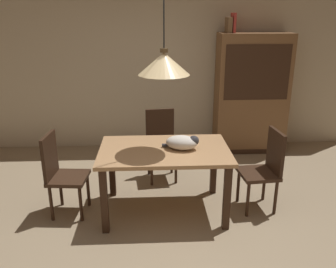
{
  "coord_description": "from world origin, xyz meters",
  "views": [
    {
      "loc": [
        -0.22,
        -3.03,
        2.16
      ],
      "look_at": [
        -0.03,
        0.7,
        0.85
      ],
      "focal_mm": 37.77,
      "sensor_mm": 36.0,
      "label": 1
    }
  ],
  "objects_px": {
    "pendant_lamp": "(164,63)",
    "book_brown_thick": "(229,25)",
    "book_red_tall": "(233,23)",
    "chair_far_back": "(161,141)",
    "chair_right_side": "(265,167)",
    "hutch_bookcase": "(251,96)",
    "dining_table": "(164,158)",
    "chair_left_side": "(61,171)",
    "cat_sleeping": "(183,142)"
  },
  "relations": [
    {
      "from": "chair_far_back",
      "to": "pendant_lamp",
      "type": "distance_m",
      "value": 1.45
    },
    {
      "from": "pendant_lamp",
      "to": "book_brown_thick",
      "type": "xyz_separation_m",
      "value": [
        1.02,
        1.82,
        0.3
      ]
    },
    {
      "from": "book_red_tall",
      "to": "pendant_lamp",
      "type": "bearing_deg",
      "value": -120.92
    },
    {
      "from": "hutch_bookcase",
      "to": "book_red_tall",
      "type": "relative_size",
      "value": 6.61
    },
    {
      "from": "chair_right_side",
      "to": "chair_far_back",
      "type": "relative_size",
      "value": 1.0
    },
    {
      "from": "pendant_lamp",
      "to": "book_red_tall",
      "type": "bearing_deg",
      "value": 59.08
    },
    {
      "from": "chair_left_side",
      "to": "hutch_bookcase",
      "type": "bearing_deg",
      "value": 35.17
    },
    {
      "from": "book_brown_thick",
      "to": "book_red_tall",
      "type": "distance_m",
      "value": 0.07
    },
    {
      "from": "hutch_bookcase",
      "to": "book_red_tall",
      "type": "xyz_separation_m",
      "value": [
        -0.35,
        0.0,
        1.1
      ]
    },
    {
      "from": "chair_left_side",
      "to": "chair_right_side",
      "type": "distance_m",
      "value": 2.26
    },
    {
      "from": "chair_left_side",
      "to": "hutch_bookcase",
      "type": "distance_m",
      "value": 3.16
    },
    {
      "from": "pendant_lamp",
      "to": "hutch_bookcase",
      "type": "distance_m",
      "value": 2.44
    },
    {
      "from": "cat_sleeping",
      "to": "book_red_tall",
      "type": "xyz_separation_m",
      "value": [
        0.89,
        1.83,
        1.16
      ]
    },
    {
      "from": "chair_left_side",
      "to": "hutch_bookcase",
      "type": "height_order",
      "value": "hutch_bookcase"
    },
    {
      "from": "chair_left_side",
      "to": "book_brown_thick",
      "type": "height_order",
      "value": "book_brown_thick"
    },
    {
      "from": "pendant_lamp",
      "to": "book_brown_thick",
      "type": "relative_size",
      "value": 5.42
    },
    {
      "from": "dining_table",
      "to": "hutch_bookcase",
      "type": "bearing_deg",
      "value": 51.6
    },
    {
      "from": "cat_sleeping",
      "to": "hutch_bookcase",
      "type": "distance_m",
      "value": 2.21
    },
    {
      "from": "chair_far_back",
      "to": "book_red_tall",
      "type": "height_order",
      "value": "book_red_tall"
    },
    {
      "from": "hutch_bookcase",
      "to": "cat_sleeping",
      "type": "bearing_deg",
      "value": -124.21
    },
    {
      "from": "chair_left_side",
      "to": "book_brown_thick",
      "type": "relative_size",
      "value": 3.88
    },
    {
      "from": "chair_left_side",
      "to": "pendant_lamp",
      "type": "height_order",
      "value": "pendant_lamp"
    },
    {
      "from": "chair_far_back",
      "to": "cat_sleeping",
      "type": "height_order",
      "value": "chair_far_back"
    },
    {
      "from": "chair_right_side",
      "to": "book_red_tall",
      "type": "distance_m",
      "value": 2.34
    },
    {
      "from": "chair_right_side",
      "to": "pendant_lamp",
      "type": "height_order",
      "value": "pendant_lamp"
    },
    {
      "from": "cat_sleeping",
      "to": "book_red_tall",
      "type": "height_order",
      "value": "book_red_tall"
    },
    {
      "from": "chair_right_side",
      "to": "hutch_bookcase",
      "type": "xyz_separation_m",
      "value": [
        0.31,
        1.81,
        0.38
      ]
    },
    {
      "from": "chair_right_side",
      "to": "cat_sleeping",
      "type": "xyz_separation_m",
      "value": [
        -0.93,
        -0.02,
        0.32
      ]
    },
    {
      "from": "dining_table",
      "to": "hutch_bookcase",
      "type": "relative_size",
      "value": 0.76
    },
    {
      "from": "chair_left_side",
      "to": "hutch_bookcase",
      "type": "xyz_separation_m",
      "value": [
        2.57,
        1.81,
        0.38
      ]
    },
    {
      "from": "dining_table",
      "to": "chair_left_side",
      "type": "relative_size",
      "value": 1.51
    },
    {
      "from": "chair_left_side",
      "to": "chair_far_back",
      "type": "relative_size",
      "value": 1.0
    },
    {
      "from": "dining_table",
      "to": "chair_left_side",
      "type": "height_order",
      "value": "chair_left_side"
    },
    {
      "from": "book_brown_thick",
      "to": "chair_right_side",
      "type": "bearing_deg",
      "value": -86.62
    },
    {
      "from": "chair_right_side",
      "to": "cat_sleeping",
      "type": "distance_m",
      "value": 0.98
    },
    {
      "from": "pendant_lamp",
      "to": "book_brown_thick",
      "type": "height_order",
      "value": "pendant_lamp"
    },
    {
      "from": "pendant_lamp",
      "to": "cat_sleeping",
      "type": "bearing_deg",
      "value": -3.62
    },
    {
      "from": "cat_sleeping",
      "to": "book_brown_thick",
      "type": "xyz_separation_m",
      "value": [
        0.82,
        1.83,
        1.13
      ]
    },
    {
      "from": "dining_table",
      "to": "pendant_lamp",
      "type": "height_order",
      "value": "pendant_lamp"
    },
    {
      "from": "dining_table",
      "to": "book_red_tall",
      "type": "xyz_separation_m",
      "value": [
        1.09,
        1.82,
        1.34
      ]
    },
    {
      "from": "dining_table",
      "to": "book_red_tall",
      "type": "distance_m",
      "value": 2.51
    },
    {
      "from": "book_red_tall",
      "to": "chair_far_back",
      "type": "bearing_deg",
      "value": -139.43
    },
    {
      "from": "dining_table",
      "to": "chair_right_side",
      "type": "xyz_separation_m",
      "value": [
        1.13,
        0.01,
        -0.14
      ]
    },
    {
      "from": "cat_sleeping",
      "to": "hutch_bookcase",
      "type": "xyz_separation_m",
      "value": [
        1.24,
        1.83,
        0.06
      ]
    },
    {
      "from": "chair_far_back",
      "to": "dining_table",
      "type": "bearing_deg",
      "value": -89.42
    },
    {
      "from": "chair_right_side",
      "to": "hutch_bookcase",
      "type": "relative_size",
      "value": 0.5
    },
    {
      "from": "chair_right_side",
      "to": "book_red_tall",
      "type": "height_order",
      "value": "book_red_tall"
    },
    {
      "from": "cat_sleeping",
      "to": "pendant_lamp",
      "type": "distance_m",
      "value": 0.86
    },
    {
      "from": "chair_left_side",
      "to": "book_brown_thick",
      "type": "distance_m",
      "value": 3.16
    },
    {
      "from": "chair_left_side",
      "to": "chair_far_back",
      "type": "xyz_separation_m",
      "value": [
        1.12,
        0.87,
        0.0
      ]
    }
  ]
}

